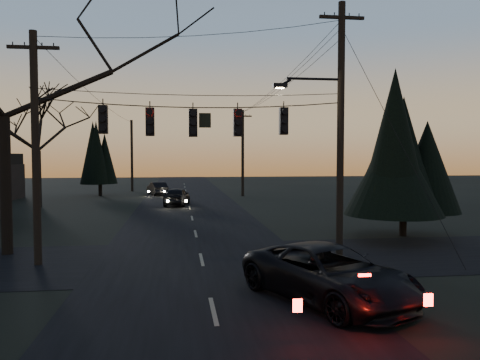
{
  "coord_description": "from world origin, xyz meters",
  "views": [
    {
      "loc": [
        -0.89,
        -7.83,
        4.02
      ],
      "look_at": [
        1.39,
        9.25,
        3.12
      ],
      "focal_mm": 35.0,
      "sensor_mm": 36.0,
      "label": 1
    }
  ],
  "objects": [
    {
      "name": "evergreen_dist",
      "position": [
        -8.55,
        40.0,
        3.82
      ],
      "size": [
        3.2,
        3.2,
        6.47
      ],
      "color": "black",
      "rests_on": "ground"
    },
    {
      "name": "bare_tree_left",
      "position": [
        -7.79,
        12.11,
        7.8
      ],
      "size": [
        10.77,
        10.77,
        11.15
      ],
      "color": "black",
      "rests_on": "ground"
    },
    {
      "name": "span_signal_assembly",
      "position": [
        -0.24,
        10.0,
        5.31
      ],
      "size": [
        11.5,
        0.44,
        1.51
      ],
      "color": "black",
      "rests_on": "ground"
    },
    {
      "name": "cross_road",
      "position": [
        0.0,
        10.0,
        0.01
      ],
      "size": [
        60.0,
        7.0,
        0.02
      ],
      "primitive_type": "cube",
      "color": "black",
      "rests_on": "ground"
    },
    {
      "name": "utility_pole_far_r",
      "position": [
        5.5,
        38.0,
        0.0
      ],
      "size": [
        1.8,
        0.3,
        8.5
      ],
      "primitive_type": null,
      "color": "black",
      "rests_on": "ground"
    },
    {
      "name": "suv_near",
      "position": [
        3.2,
        4.39,
        0.76
      ],
      "size": [
        4.58,
        6.03,
        1.52
      ],
      "primitive_type": "imported",
      "rotation": [
        0.0,
        0.0,
        0.43
      ],
      "color": "black",
      "rests_on": "ground"
    },
    {
      "name": "main_road",
      "position": [
        0.0,
        20.0,
        0.01
      ],
      "size": [
        8.0,
        120.0,
        0.02
      ],
      "primitive_type": "cube",
      "color": "black",
      "rests_on": "ground"
    },
    {
      "name": "utility_pole_far_l",
      "position": [
        -6.0,
        46.0,
        0.0
      ],
      "size": [
        0.3,
        0.3,
        8.0
      ],
      "primitive_type": null,
      "color": "black",
      "rests_on": "ground"
    },
    {
      "name": "sedan_oncoming_b",
      "position": [
        -2.97,
        40.37,
        0.65
      ],
      "size": [
        2.41,
        4.17,
        1.3
      ],
      "primitive_type": "imported",
      "rotation": [
        0.0,
        0.0,
        3.42
      ],
      "color": "black",
      "rests_on": "ground"
    },
    {
      "name": "evergreen_right",
      "position": [
        10.27,
        14.1,
        4.16
      ],
      "size": [
        4.74,
        4.74,
        7.12
      ],
      "color": "black",
      "rests_on": "ground"
    },
    {
      "name": "bare_tree_dist",
      "position": [
        -11.59,
        30.05,
        6.14
      ],
      "size": [
        7.66,
        7.66,
        8.79
      ],
      "color": "black",
      "rests_on": "ground"
    },
    {
      "name": "utility_pole_left",
      "position": [
        -6.0,
        10.0,
        0.0
      ],
      "size": [
        1.8,
        0.3,
        8.5
      ],
      "primitive_type": null,
      "color": "black",
      "rests_on": "ground"
    },
    {
      "name": "utility_pole_right",
      "position": [
        5.5,
        10.0,
        0.0
      ],
      "size": [
        5.0,
        0.3,
        10.0
      ],
      "primitive_type": null,
      "color": "black",
      "rests_on": "ground"
    },
    {
      "name": "sedan_oncoming_a",
      "position": [
        -0.97,
        29.89,
        0.73
      ],
      "size": [
        2.39,
        4.51,
        1.46
      ],
      "primitive_type": "imported",
      "rotation": [
        0.0,
        0.0,
        2.98
      ],
      "color": "black",
      "rests_on": "ground"
    }
  ]
}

